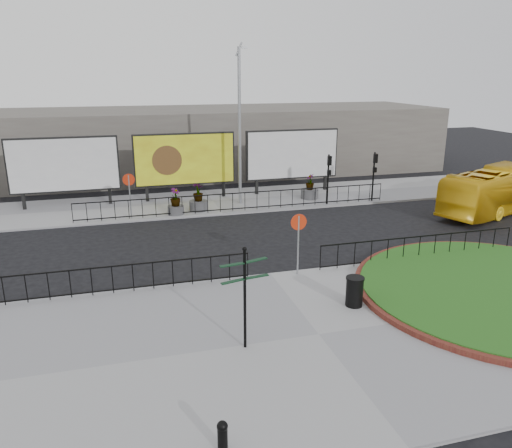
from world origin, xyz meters
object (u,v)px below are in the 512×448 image
object	(u,v)px
fingerpost_sign	(245,288)
litter_bin	(354,291)
bus	(500,189)
bollard	(222,435)
lamp_post	(240,125)
planter_c	(310,190)
billboard_mid	(185,160)
planter_a	(176,204)
planter_b	(198,200)

from	to	relation	value
fingerpost_sign	litter_bin	xyz separation A→B (m)	(4.25, 1.60, -1.34)
bus	bollard	bearing A→B (deg)	104.74
lamp_post	planter_c	distance (m)	6.15
fingerpost_sign	planter_c	xyz separation A→B (m)	(8.34, 16.10, -1.35)
litter_bin	bus	size ratio (longest dim) A/B	0.11
bollard	planter_c	world-z (taller)	planter_c
bus	planter_c	bearing A→B (deg)	37.86
planter_c	billboard_mid	bearing A→B (deg)	165.27
planter_c	lamp_post	bearing A→B (deg)	180.00
billboard_mid	fingerpost_sign	xyz separation A→B (m)	(-0.84, -18.07, -0.61)
fingerpost_sign	planter_c	distance (m)	18.18
billboard_mid	planter_c	xyz separation A→B (m)	(7.50, -1.97, -1.97)
bus	planter_a	size ratio (longest dim) A/B	6.32
bollard	bus	world-z (taller)	bus
fingerpost_sign	bus	world-z (taller)	fingerpost_sign
litter_bin	billboard_mid	bearing A→B (deg)	101.69
billboard_mid	bollard	xyz separation A→B (m)	(-2.33, -21.97, -2.08)
billboard_mid	planter_a	bearing A→B (deg)	-107.44
litter_bin	bus	bearing A→B (deg)	33.70
billboard_mid	planter_b	size ratio (longest dim) A/B	3.86
billboard_mid	planter_b	world-z (taller)	billboard_mid
bus	planter_c	xyz separation A→B (m)	(-9.48, 5.45, -0.68)
billboard_mid	lamp_post	bearing A→B (deg)	-33.25
bus	planter_c	size ratio (longest dim) A/B	6.13
bollard	lamp_post	bearing A→B (deg)	75.05
fingerpost_sign	lamp_post	bearing A→B (deg)	68.05
bollard	planter_c	distance (m)	22.29
billboard_mid	bollard	size ratio (longest dim) A/B	8.39
bollard	litter_bin	world-z (taller)	litter_bin
litter_bin	planter_b	distance (m)	13.94
bus	planter_a	distance (m)	18.50
bus	litter_bin	bearing A→B (deg)	101.44
lamp_post	bus	world-z (taller)	lamp_post
billboard_mid	fingerpost_sign	size ratio (longest dim) A/B	2.01
bus	planter_a	world-z (taller)	bus
lamp_post	bollard	xyz separation A→B (m)	(-5.34, -20.00, -4.30)
planter_b	planter_c	world-z (taller)	planter_b
lamp_post	bollard	world-z (taller)	lamp_post
billboard_mid	litter_bin	size ratio (longest dim) A/B	5.97
lamp_post	fingerpost_sign	distance (m)	16.79
litter_bin	bollard	bearing A→B (deg)	-136.23
bollard	planter_a	size ratio (longest dim) A/B	0.50
bus	planter_c	distance (m)	10.96
lamp_post	litter_bin	world-z (taller)	lamp_post
billboard_mid	lamp_post	size ratio (longest dim) A/B	0.67
planter_a	litter_bin	bearing A→B (deg)	-71.16
bollard	planter_a	xyz separation A→B (m)	(1.27, 18.60, 0.17)
bollard	planter_b	distance (m)	19.27
billboard_mid	planter_b	bearing A→B (deg)	-84.05
billboard_mid	planter_c	bearing A→B (deg)	-14.73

